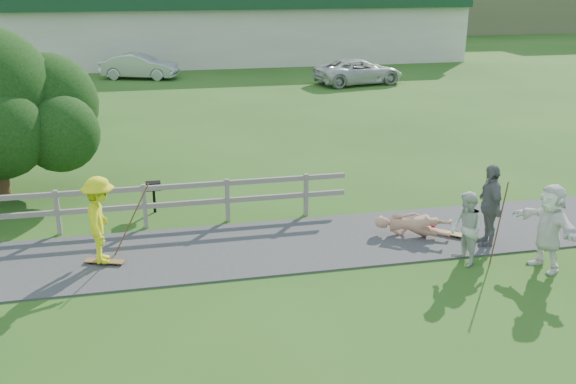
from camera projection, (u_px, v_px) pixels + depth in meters
name	position (u px, v px, depth m)	size (l,w,h in m)	color
ground	(249.00, 279.00, 12.96)	(260.00, 260.00, 0.00)	#255017
path	(238.00, 249.00, 14.34)	(34.00, 3.00, 0.04)	#333335
fence	(29.00, 208.00, 14.84)	(15.05, 0.10, 1.10)	slate
strip_mall	(226.00, 22.00, 45.23)	(32.50, 10.75, 5.10)	beige
skater_rider	(101.00, 224.00, 13.29)	(1.20, 0.69, 1.85)	yellow
skater_fallen	(413.00, 225.00, 14.91)	(1.73, 0.41, 0.63)	tan
spectator_a	(467.00, 229.00, 13.41)	(0.77, 0.60, 1.59)	silver
spectator_b	(490.00, 205.00, 14.31)	(1.12, 0.46, 1.90)	slate
spectator_d	(549.00, 227.00, 13.15)	(1.72, 0.55, 1.85)	white
car_silver	(139.00, 66.00, 37.33)	(1.53, 4.40, 1.45)	#B3B4BB
car_white	(359.00, 72.00, 35.55)	(2.30, 4.99, 1.39)	silver
bbq	(154.00, 197.00, 16.47)	(0.38, 0.29, 0.81)	black
longboard_rider	(105.00, 263.00, 13.57)	(0.83, 0.20, 0.09)	brown
longboard_fallen	(445.00, 234.00, 15.06)	(0.94, 0.23, 0.10)	brown
helmet	(430.00, 225.00, 15.41)	(0.26, 0.26, 0.26)	#B90626
pole_rider	(131.00, 216.00, 13.78)	(0.03, 0.03, 1.83)	brown
pole_spec_left	(499.00, 224.00, 13.35)	(0.03, 0.03, 1.84)	brown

